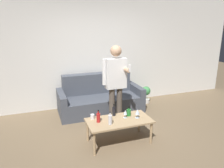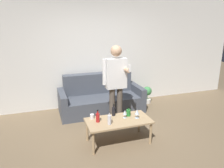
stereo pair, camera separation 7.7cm
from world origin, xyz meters
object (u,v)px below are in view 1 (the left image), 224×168
at_px(person_standing_front, 116,79).
at_px(couch, 100,98).
at_px(bottle_orange, 114,111).
at_px(coffee_table, 119,122).

bearing_deg(person_standing_front, couch, 96.40).
relative_size(couch, bottle_orange, 9.21).
xyz_separation_m(couch, coffee_table, (-0.10, -1.52, 0.09)).
relative_size(couch, person_standing_front, 1.18).
relative_size(coffee_table, bottle_orange, 5.32).
bearing_deg(bottle_orange, coffee_table, -84.44).
bearing_deg(couch, coffee_table, -93.75).
bearing_deg(couch, person_standing_front, -83.60).
xyz_separation_m(coffee_table, person_standing_front, (0.19, 0.69, 0.59)).
relative_size(coffee_table, person_standing_front, 0.68).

